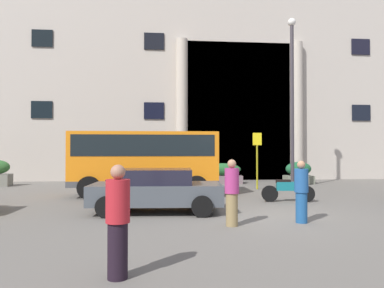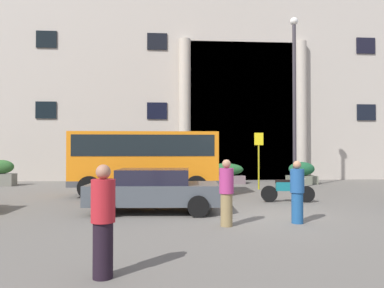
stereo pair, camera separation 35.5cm
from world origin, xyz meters
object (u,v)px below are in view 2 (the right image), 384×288
orange_minibus (146,158)px  hedge_planter_entrance_left (1,173)px  lamppost_plaza_centre (294,90)px  white_taxi_kerbside (154,190)px  pedestrian_man_red_shirt (297,192)px  hedge_planter_east (225,174)px  pedestrian_child_trailing (226,193)px  pedestrian_man_crossing (103,221)px  bus_stop_sign (259,155)px  scooter_by_planter (116,190)px  motorcycle_far_end (287,190)px  hedge_planter_entrance_right (302,173)px

orange_minibus → hedge_planter_entrance_left: size_ratio=4.20×
orange_minibus → lamppost_plaza_centre: 8.36m
hedge_planter_entrance_left → white_taxi_kerbside: size_ratio=0.35×
pedestrian_man_red_shirt → hedge_planter_entrance_left: bearing=-23.0°
hedge_planter_east → pedestrian_child_trailing: bearing=-98.9°
hedge_planter_east → lamppost_plaza_centre: lamppost_plaza_centre is taller
hedge_planter_entrance_left → pedestrian_man_crossing: size_ratio=0.85×
orange_minibus → pedestrian_child_trailing: 7.06m
orange_minibus → bus_stop_sign: bearing=20.0°
scooter_by_planter → pedestrian_man_red_shirt: pedestrian_man_red_shirt is taller
scooter_by_planter → motorcycle_far_end: bearing=-15.8°
orange_minibus → motorcycle_far_end: size_ratio=3.10×
bus_stop_sign → scooter_by_planter: bearing=-148.1°
motorcycle_far_end → hedge_planter_east: bearing=105.7°
bus_stop_sign → hedge_planter_entrance_left: 13.66m
hedge_planter_entrance_left → hedge_planter_east: hedge_planter_entrance_left is taller
bus_stop_sign → hedge_planter_east: bus_stop_sign is taller
orange_minibus → hedge_planter_entrance_left: bearing=150.5°
hedge_planter_entrance_right → hedge_planter_entrance_left: bearing=-180.0°
bus_stop_sign → white_taxi_kerbside: bearing=-128.1°
orange_minibus → scooter_by_planter: bearing=-114.8°
hedge_planter_east → pedestrian_man_crossing: 15.81m
orange_minibus → pedestrian_child_trailing: (2.40, -6.59, -0.75)m
motorcycle_far_end → white_taxi_kerbside: bearing=-151.6°
hedge_planter_east → pedestrian_man_red_shirt: size_ratio=1.34×
hedge_planter_entrance_left → pedestrian_man_red_shirt: size_ratio=0.88×
pedestrian_man_red_shirt → lamppost_plaza_centre: size_ratio=0.19×
pedestrian_child_trailing → white_taxi_kerbside: bearing=1.4°
hedge_planter_entrance_right → hedge_planter_east: bearing=174.2°
pedestrian_man_red_shirt → hedge_planter_east: bearing=-70.9°
hedge_planter_entrance_right → pedestrian_man_crossing: 17.08m
hedge_planter_east → orange_minibus: bearing=-130.0°
pedestrian_man_crossing → lamppost_plaza_centre: lamppost_plaza_centre is taller
orange_minibus → scooter_by_planter: 2.55m
pedestrian_child_trailing → pedestrian_man_crossing: (-2.45, -3.58, 0.01)m
bus_stop_sign → hedge_planter_east: size_ratio=1.26×
lamppost_plaza_centre → motorcycle_far_end: bearing=-112.7°
scooter_by_planter → orange_minibus: bearing=53.1°
hedge_planter_east → scooter_by_planter: hedge_planter_east is taller
orange_minibus → pedestrian_man_crossing: bearing=-89.7°
lamppost_plaza_centre → orange_minibus: bearing=-162.6°
pedestrian_man_crossing → hedge_planter_entrance_right: bearing=171.1°
hedge_planter_east → white_taxi_kerbside: (-3.72, -9.37, 0.13)m
pedestrian_man_red_shirt → lamppost_plaza_centre: bearing=-90.4°
hedge_planter_entrance_right → lamppost_plaza_centre: bearing=-117.7°
bus_stop_sign → scooter_by_planter: 7.59m
bus_stop_sign → pedestrian_man_crossing: 13.27m
pedestrian_child_trailing → pedestrian_man_crossing: bearing=107.1°
white_taxi_kerbside → pedestrian_child_trailing: 2.96m
bus_stop_sign → pedestrian_man_crossing: bus_stop_sign is taller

